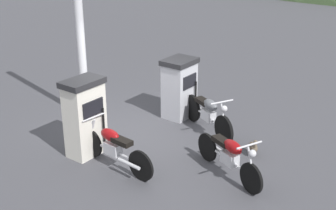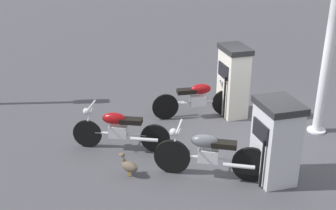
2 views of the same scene
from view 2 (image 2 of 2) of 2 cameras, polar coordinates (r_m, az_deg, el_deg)
ground_plane at (r=9.14m, az=10.03°, el=-4.82°), size 120.00×120.00×0.00m
fuel_pump_near at (r=10.05m, az=8.67°, el=3.23°), size 0.67×0.93×1.66m
fuel_pump_far at (r=7.65m, az=14.12°, el=-4.65°), size 0.76×0.91×1.50m
motorcycle_near_pump at (r=9.96m, az=3.90°, el=0.98°), size 2.05×0.56×0.95m
motorcycle_far_pump at (r=7.65m, az=5.53°, el=-6.47°), size 1.98×0.84×0.97m
motorcycle_extra at (r=8.57m, az=-6.58°, el=-3.12°), size 1.93×0.77×0.93m
wandering_duck at (r=7.80m, az=-5.21°, el=-8.08°), size 0.38×0.36×0.43m
canopy_support_pole at (r=9.24m, az=21.02°, el=9.60°), size 0.40×0.40×4.76m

